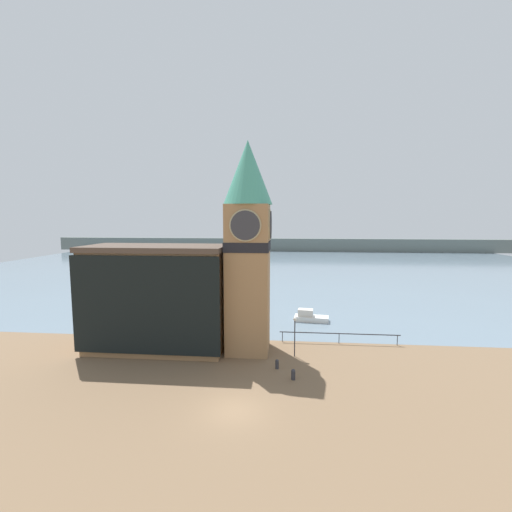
% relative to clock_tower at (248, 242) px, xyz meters
% --- Properties ---
extents(ground_plane, '(160.00, 160.00, 0.00)m').
position_rel_clock_tower_xyz_m(ground_plane, '(0.23, -10.54, -10.59)').
color(ground_plane, brown).
extents(water, '(160.00, 120.00, 0.00)m').
position_rel_clock_tower_xyz_m(water, '(0.23, 62.96, -10.59)').
color(water, slate).
rests_on(water, ground_plane).
extents(far_shoreline, '(180.00, 3.00, 5.00)m').
position_rel_clock_tower_xyz_m(far_shoreline, '(0.23, 102.96, -8.09)').
color(far_shoreline, slate).
rests_on(far_shoreline, water).
extents(pier_railing, '(12.23, 0.08, 1.09)m').
position_rel_clock_tower_xyz_m(pier_railing, '(9.09, 2.71, -9.63)').
color(pier_railing, '#232328').
rests_on(pier_railing, ground_plane).
extents(clock_tower, '(4.58, 4.58, 19.96)m').
position_rel_clock_tower_xyz_m(clock_tower, '(0.00, 0.00, 0.00)').
color(clock_tower, '#9E754C').
rests_on(clock_tower, ground_plane).
extents(pier_building, '(13.61, 6.11, 10.24)m').
position_rel_clock_tower_xyz_m(pier_building, '(-8.96, -0.28, -5.45)').
color(pier_building, '#9E754C').
rests_on(pier_building, ground_plane).
extents(boat_near, '(4.36, 2.16, 1.49)m').
position_rel_clock_tower_xyz_m(boat_near, '(6.60, 10.25, -10.05)').
color(boat_near, silver).
rests_on(boat_near, water).
extents(mooring_bollard_near, '(0.35, 0.35, 0.87)m').
position_rel_clock_tower_xyz_m(mooring_bollard_near, '(4.26, -5.70, -10.12)').
color(mooring_bollard_near, '#2D2D33').
rests_on(mooring_bollard_near, ground_plane).
extents(mooring_bollard_far, '(0.32, 0.32, 0.83)m').
position_rel_clock_tower_xyz_m(mooring_bollard_far, '(2.91, -3.82, -10.14)').
color(mooring_bollard_far, '#2D2D33').
rests_on(mooring_bollard_far, ground_plane).
extents(lamp_post, '(0.32, 0.32, 3.74)m').
position_rel_clock_tower_xyz_m(lamp_post, '(4.46, -1.04, -7.95)').
color(lamp_post, '#2D2D33').
rests_on(lamp_post, ground_plane).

